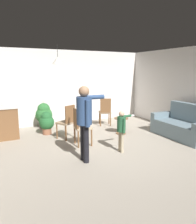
% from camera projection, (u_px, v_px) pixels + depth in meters
% --- Properties ---
extents(ground, '(7.68, 7.68, 0.00)m').
position_uv_depth(ground, '(105.00, 149.00, 5.56)').
color(ground, '#9E9384').
extents(wall_back, '(6.40, 0.10, 2.70)m').
position_uv_depth(wall_back, '(65.00, 87.00, 8.12)').
color(wall_back, silver).
rests_on(wall_back, ground).
extents(couch_floral, '(0.88, 1.82, 1.00)m').
position_uv_depth(couch_floral, '(183.00, 126.00, 6.48)').
color(couch_floral, slate).
rests_on(couch_floral, ground).
extents(side_table_by_couch, '(0.44, 0.44, 0.52)m').
position_uv_depth(side_table_by_couch, '(121.00, 124.00, 6.83)').
color(side_table_by_couch, brown).
rests_on(side_table_by_couch, ground).
extents(person_adult, '(0.82, 0.48, 1.66)m').
position_uv_depth(person_adult, '(85.00, 115.00, 4.64)').
color(person_adult, black).
rests_on(person_adult, ground).
extents(person_child, '(0.55, 0.30, 1.03)m').
position_uv_depth(person_child, '(122.00, 127.00, 5.24)').
color(person_child, tan).
rests_on(person_child, ground).
extents(dining_chair_by_counter, '(0.57, 0.57, 1.00)m').
position_uv_depth(dining_chair_by_counter, '(67.00, 121.00, 6.28)').
color(dining_chair_by_counter, brown).
rests_on(dining_chair_by_counter, ground).
extents(dining_chair_near_wall, '(0.46, 0.46, 1.00)m').
position_uv_depth(dining_chair_near_wall, '(80.00, 125.00, 5.74)').
color(dining_chair_near_wall, brown).
rests_on(dining_chair_near_wall, ground).
extents(dining_chair_centre_back, '(0.54, 0.54, 1.00)m').
position_uv_depth(dining_chair_centre_back, '(105.00, 111.00, 7.80)').
color(dining_chair_centre_back, brown).
rests_on(dining_chair_centre_back, ground).
extents(potted_plant_corner, '(0.47, 0.47, 0.72)m').
position_uv_depth(potted_plant_corner, '(47.00, 122.00, 6.77)').
color(potted_plant_corner, brown).
rests_on(potted_plant_corner, ground).
extents(potted_plant_by_wall, '(0.57, 0.57, 0.87)m').
position_uv_depth(potted_plant_by_wall, '(44.00, 114.00, 7.49)').
color(potted_plant_by_wall, '#4C4742').
rests_on(potted_plant_by_wall, ground).
extents(spare_remote_on_table, '(0.13, 0.09, 0.04)m').
position_uv_depth(spare_remote_on_table, '(121.00, 117.00, 6.73)').
color(spare_remote_on_table, white).
rests_on(spare_remote_on_table, side_table_by_couch).
extents(ceiling_light_pendant, '(0.32, 0.32, 0.55)m').
position_uv_depth(ceiling_light_pendant, '(58.00, 60.00, 6.24)').
color(ceiling_light_pendant, silver).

